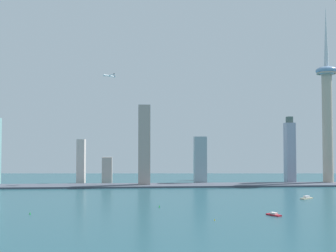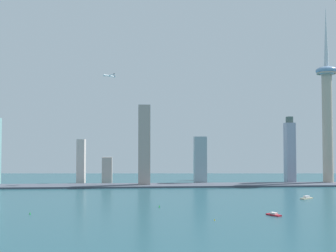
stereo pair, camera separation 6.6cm
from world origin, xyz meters
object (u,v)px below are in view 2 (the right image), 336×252
object	(u,v)px
skyscraper_7	(198,170)
skyscraper_5	(81,161)
boat_2	(307,198)
airplane	(109,76)
skyscraper_0	(107,170)
boat_1	(274,214)
skyscraper_3	(144,145)
channel_buoy_1	(215,220)
channel_buoy_2	(159,206)
channel_buoy_0	(30,213)
observation_tower	(327,104)
skyscraper_1	(200,160)
skyscraper_2	(290,152)

from	to	relation	value
skyscraper_7	skyscraper_5	bearing A→B (deg)	-167.07
boat_2	airplane	bearing A→B (deg)	-73.22
skyscraper_0	airplane	world-z (taller)	airplane
boat_1	boat_2	world-z (taller)	boat_2
skyscraper_3	channel_buoy_1	size ratio (longest dim) A/B	75.45
channel_buoy_1	channel_buoy_2	world-z (taller)	channel_buoy_2
channel_buoy_0	channel_buoy_2	world-z (taller)	channel_buoy_0
boat_1	channel_buoy_0	world-z (taller)	boat_1
boat_1	channel_buoy_1	size ratio (longest dim) A/B	9.05
observation_tower	channel_buoy_2	xyz separation A→B (m)	(-303.91, -255.06, -135.40)
skyscraper_3	skyscraper_1	bearing A→B (deg)	19.58
skyscraper_1	airplane	distance (m)	214.52
boat_2	channel_buoy_1	world-z (taller)	boat_2
skyscraper_7	channel_buoy_1	world-z (taller)	skyscraper_7
skyscraper_5	skyscraper_1	bearing A→B (deg)	-5.49
boat_1	channel_buoy_1	bearing A→B (deg)	79.78
observation_tower	skyscraper_3	distance (m)	324.92
observation_tower	airplane	distance (m)	380.52
channel_buoy_1	airplane	distance (m)	425.08
channel_buoy_1	airplane	world-z (taller)	airplane
skyscraper_2	boat_1	world-z (taller)	skyscraper_2
skyscraper_3	channel_buoy_0	bearing A→B (deg)	-112.72
skyscraper_3	airplane	distance (m)	141.91
channel_buoy_0	airplane	size ratio (longest dim) A/B	0.12
skyscraper_7	channel_buoy_1	xyz separation A→B (m)	(-45.68, -422.03, -19.38)
skyscraper_3	airplane	xyz separation A→B (m)	(-59.81, 44.58, 120.73)
skyscraper_7	boat_2	world-z (taller)	skyscraper_7
boat_1	boat_2	xyz separation A→B (m)	(79.97, 118.35, 0.35)
skyscraper_3	channel_buoy_2	bearing A→B (deg)	-86.94
boat_2	channel_buoy_0	bearing A→B (deg)	-15.54
observation_tower	skyscraper_5	size ratio (longest dim) A/B	4.03
observation_tower	skyscraper_5	distance (m)	437.66
skyscraper_1	skyscraper_7	bearing A→B (deg)	84.61
skyscraper_5	boat_1	world-z (taller)	skyscraper_5
skyscraper_2	skyscraper_1	bearing A→B (deg)	178.53
skyscraper_5	skyscraper_7	size ratio (longest dim) A/B	1.89
skyscraper_1	skyscraper_7	size ratio (longest dim) A/B	2.00
boat_1	boat_2	distance (m)	142.84
observation_tower	boat_1	size ratio (longest dim) A/B	19.49
observation_tower	boat_2	world-z (taller)	observation_tower
skyscraper_2	channel_buoy_1	bearing A→B (deg)	-119.26
skyscraper_1	skyscraper_5	xyz separation A→B (m)	(-205.26, 19.72, -2.25)
skyscraper_0	skyscraper_3	world-z (taller)	skyscraper_3
skyscraper_2	channel_buoy_1	size ratio (longest dim) A/B	66.30
skyscraper_5	skyscraper_7	distance (m)	217.96
boat_2	skyscraper_3	bearing A→B (deg)	-74.36
skyscraper_1	airplane	bearing A→B (deg)	176.30
skyscraper_3	channel_buoy_1	xyz separation A→B (m)	(57.60, -319.25, -65.12)
skyscraper_0	skyscraper_7	xyz separation A→B (m)	(166.31, 55.58, -2.57)
skyscraper_0	skyscraper_7	distance (m)	175.37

